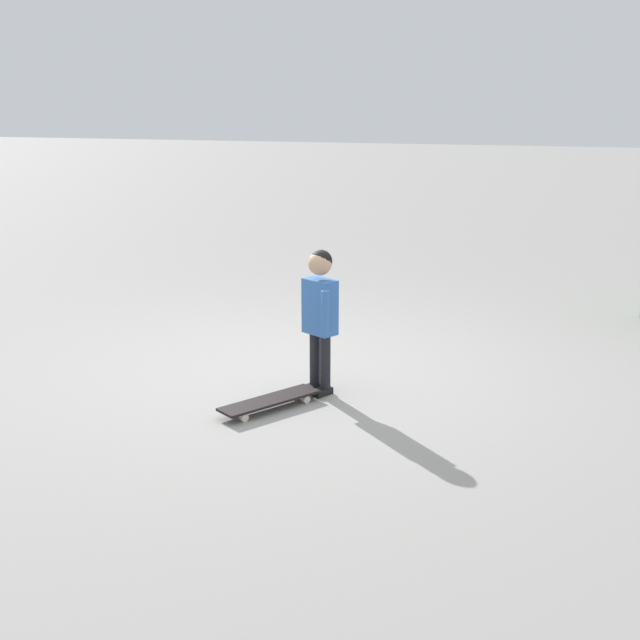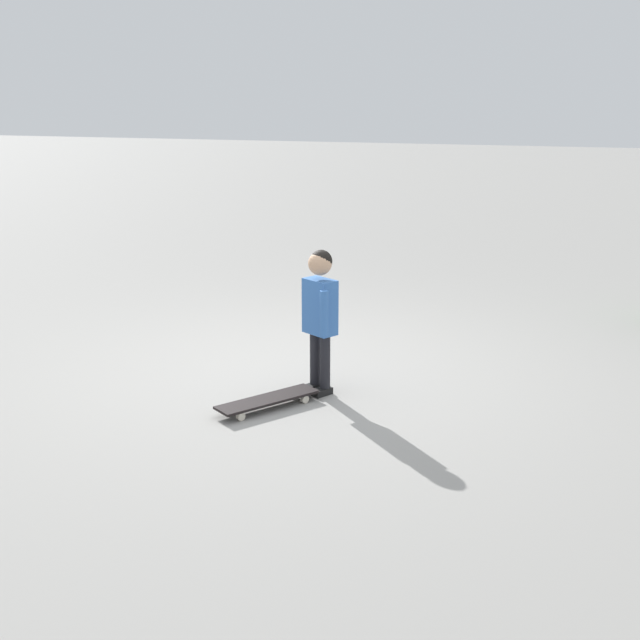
{
  "view_description": "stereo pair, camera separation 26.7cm",
  "coord_description": "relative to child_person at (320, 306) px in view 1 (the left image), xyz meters",
  "views": [
    {
      "loc": [
        -6.24,
        -1.63,
        2.21
      ],
      "look_at": [
        -0.46,
        -0.24,
        0.55
      ],
      "focal_mm": 48.29,
      "sensor_mm": 36.0,
      "label": 1
    },
    {
      "loc": [
        -6.17,
        -1.89,
        2.21
      ],
      "look_at": [
        -0.46,
        -0.24,
        0.55
      ],
      "focal_mm": 48.29,
      "sensor_mm": 36.0,
      "label": 2
    }
  ],
  "objects": [
    {
      "name": "skateboard",
      "position": [
        -0.41,
        0.26,
        -0.6
      ],
      "size": [
        0.73,
        0.61,
        0.07
      ],
      "color": "black",
      "rests_on": "ground"
    },
    {
      "name": "child_person",
      "position": [
        0.0,
        0.0,
        0.0
      ],
      "size": [
        0.36,
        0.28,
        1.06
      ],
      "color": "black",
      "rests_on": "ground"
    },
    {
      "name": "ground_plane",
      "position": [
        0.46,
        0.24,
        -0.66
      ],
      "size": [
        50.0,
        50.0,
        0.0
      ],
      "primitive_type": "plane",
      "color": "gray"
    }
  ]
}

